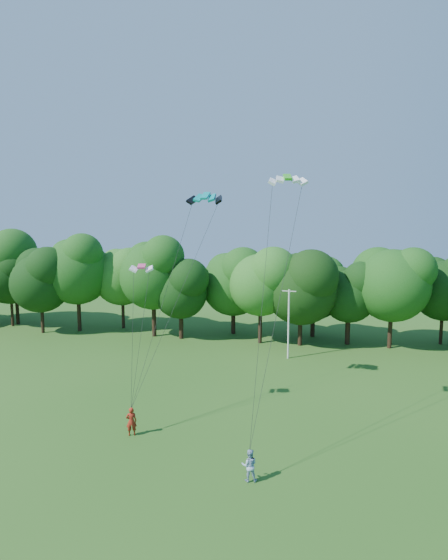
# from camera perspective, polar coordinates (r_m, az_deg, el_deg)

# --- Properties ---
(utility_pole) EXTENTS (1.44, 0.25, 7.19)m
(utility_pole) POSITION_cam_1_polar(r_m,az_deg,el_deg) (45.21, 8.43, -5.56)
(utility_pole) COLOR silver
(utility_pole) RESTS_ON ground
(kite_flyer_left) EXTENTS (0.82, 0.69, 1.89)m
(kite_flyer_left) POSITION_cam_1_polar(r_m,az_deg,el_deg) (30.48, -12.01, -17.61)
(kite_flyer_left) COLOR maroon
(kite_flyer_left) RESTS_ON ground
(kite_flyer_right) EXTENTS (0.96, 0.80, 1.76)m
(kite_flyer_right) POSITION_cam_1_polar(r_m,az_deg,el_deg) (25.41, 3.34, -23.01)
(kite_flyer_right) COLOR #94AFCE
(kite_flyer_right) RESTS_ON ground
(kite_teal) EXTENTS (2.63, 1.22, 0.66)m
(kite_teal) POSITION_cam_1_polar(r_m,az_deg,el_deg) (33.72, -2.44, 10.93)
(kite_teal) COLOR #048E8E
(kite_teal) RESTS_ON ground
(kite_green) EXTENTS (2.46, 1.44, 0.51)m
(kite_green) POSITION_cam_1_polar(r_m,az_deg,el_deg) (28.04, 8.29, 13.15)
(kite_green) COLOR green
(kite_green) RESTS_ON ground
(kite_pink) EXTENTS (1.74, 1.17, 0.31)m
(kite_pink) POSITION_cam_1_polar(r_m,az_deg,el_deg) (30.46, -10.73, 1.78)
(kite_pink) COLOR #E23E7A
(kite_pink) RESTS_ON ground
(tree_back_west) EXTENTS (9.03, 9.03, 13.13)m
(tree_back_west) POSITION_cam_1_polar(r_m,az_deg,el_deg) (66.09, -25.67, 1.77)
(tree_back_west) COLOR #382A16
(tree_back_west) RESTS_ON ground
(tree_back_center) EXTENTS (8.98, 8.98, 13.06)m
(tree_back_center) POSITION_cam_1_polar(r_m,az_deg,el_deg) (49.55, 10.07, 0.73)
(tree_back_center) COLOR #322013
(tree_back_center) RESTS_ON ground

